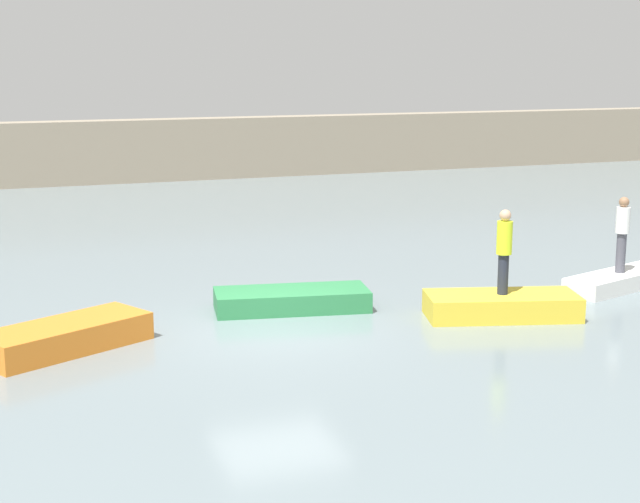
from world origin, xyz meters
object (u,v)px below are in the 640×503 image
Objects in this scene: rowboat_green at (292,300)px; person_white_shirt at (622,230)px; rowboat_yellow at (502,306)px; rowboat_white at (619,280)px; rowboat_orange at (65,336)px; person_hiviz_shirt at (504,247)px.

person_white_shirt is at bearing 4.00° from rowboat_green.
rowboat_white is (3.90, 1.26, -0.06)m from rowboat_yellow.
rowboat_green is (4.86, 1.29, -0.04)m from rowboat_orange.
rowboat_orange reaches higher than rowboat_white.
person_hiviz_shirt is (-0.00, 0.00, 1.24)m from rowboat_yellow.
rowboat_yellow is 4.25m from person_white_shirt.
rowboat_yellow is 1.76× the size of person_hiviz_shirt.
rowboat_yellow is 1.76× the size of person_white_shirt.
rowboat_orange is 1.76× the size of person_white_shirt.
rowboat_orange is 0.96× the size of rowboat_green.
person_hiviz_shirt reaches higher than rowboat_green.
person_white_shirt is 4.10m from person_hiviz_shirt.
rowboat_green is 1.05× the size of rowboat_white.
rowboat_white is 4.30m from person_hiviz_shirt.
rowboat_orange is at bearing -169.37° from rowboat_yellow.
person_hiviz_shirt is at bearing -32.51° from rowboat_orange.
person_white_shirt is at bearing -108.46° from rowboat_white.
person_hiviz_shirt is at bearing -18.10° from rowboat_green.
person_hiviz_shirt is (8.78, -0.81, 1.23)m from rowboat_orange.
rowboat_yellow is 1.01× the size of rowboat_white.
person_white_shirt is at bearing 33.90° from rowboat_yellow.
rowboat_yellow is 4.10m from rowboat_white.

